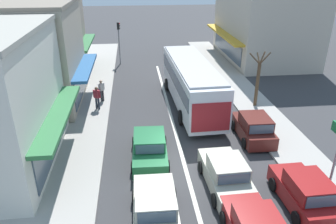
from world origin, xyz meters
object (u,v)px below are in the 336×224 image
Objects in this scene: parked_hatchback_kerb_second at (254,128)px; pedestrian_with_handbag_near at (101,89)px; sedan_adjacent_lane_lead at (150,148)px; street_tree_right at (258,81)px; city_bus at (191,81)px; parked_hatchback_kerb_front at (305,193)px; traffic_light_downstreet at (119,36)px; sedan_behind_bus_mid at (156,210)px; pedestrian_browsing_midblock at (97,97)px; sedan_queue_far_back at (226,175)px.

pedestrian_with_handbag_near reaches higher than parked_hatchback_kerb_second.
sedan_adjacent_lane_lead is 10.10m from street_tree_right.
sedan_adjacent_lane_lead is at bearing -142.68° from street_tree_right.
city_bus reaches higher than parked_hatchback_kerb_front.
pedestrian_with_handbag_near is (-11.02, 1.96, -0.90)m from street_tree_right.
traffic_light_downstreet is at bearing 109.92° from parked_hatchback_kerb_front.
city_bus is 12.20m from sedan_behind_bus_mid.
pedestrian_browsing_midblock reaches higher than sedan_behind_bus_mid.
traffic_light_downstreet is (-5.30, 21.08, 2.19)m from sedan_queue_far_back.
traffic_light_downstreet is 2.58× the size of pedestrian_browsing_midblock.
pedestrian_browsing_midblock is at bearing 151.61° from parked_hatchback_kerb_second.
traffic_light_downstreet reaches higher than parked_hatchback_kerb_second.
parked_hatchback_kerb_front is at bearing -49.28° from pedestrian_browsing_midblock.
pedestrian_browsing_midblock is at bearing 177.10° from street_tree_right.
sedan_behind_bus_mid is 1.00× the size of street_tree_right.
sedan_behind_bus_mid is 1.13× the size of parked_hatchback_kerb_second.
sedan_queue_far_back is 11.53m from pedestrian_browsing_midblock.
parked_hatchback_kerb_second reaches higher than sedan_queue_far_back.
sedan_queue_far_back is at bearing -117.47° from street_tree_right.
parked_hatchback_kerb_second is at bearing 45.26° from sedan_behind_bus_mid.
parked_hatchback_kerb_second is 2.29× the size of pedestrian_with_handbag_near.
traffic_light_downstreet reaches higher than pedestrian_with_handbag_near.
city_bus is 2.59× the size of street_tree_right.
pedestrian_with_handbag_near is at bearing 169.92° from street_tree_right.
traffic_light_downstreet is (-1.95, 18.28, 2.19)m from sedan_adjacent_lane_lead.
sedan_adjacent_lane_lead is 6.37m from parked_hatchback_kerb_second.
parked_hatchback_kerb_front is 5.98m from parked_hatchback_kerb_second.
street_tree_right is at bearing -10.08° from pedestrian_with_handbag_near.
parked_hatchback_kerb_front and parked_hatchback_kerb_second have the same top height.
sedan_behind_bus_mid is 11.84m from pedestrian_browsing_midblock.
sedan_queue_far_back is at bearing -59.37° from pedestrian_with_handbag_near.
parked_hatchback_kerb_front is at bearing -99.07° from street_tree_right.
pedestrian_with_handbag_near is (-6.41, 10.83, 0.40)m from sedan_queue_far_back.
pedestrian_with_handbag_near is (-1.11, -10.25, -1.79)m from traffic_light_downstreet.
sedan_behind_bus_mid is at bearing -150.05° from sedan_queue_far_back.
parked_hatchback_kerb_second is at bearing 90.93° from parked_hatchback_kerb_front.
pedestrian_browsing_midblock is (-6.65, -0.25, -0.81)m from city_bus.
street_tree_right is 11.23m from pedestrian_with_handbag_near.
street_tree_right is at bearing -2.90° from pedestrian_browsing_midblock.
street_tree_right is at bearing -10.14° from city_bus.
street_tree_right reaches higher than parked_hatchback_kerb_second.
sedan_behind_bus_mid is (-3.40, -1.96, 0.00)m from sedan_queue_far_back.
sedan_behind_bus_mid is 4.76m from sedan_adjacent_lane_lead.
sedan_queue_far_back is 1.01× the size of traffic_light_downstreet.
city_bus is 6.71m from pedestrian_browsing_midblock.
city_bus is 2.93× the size of parked_hatchback_kerb_second.
pedestrian_browsing_midblock is at bearing 130.72° from parked_hatchback_kerb_front.
city_bus is 4.64m from street_tree_right.
sedan_behind_bus_mid is 2.60× the size of pedestrian_with_handbag_near.
parked_hatchback_kerb_front is 10.72m from street_tree_right.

